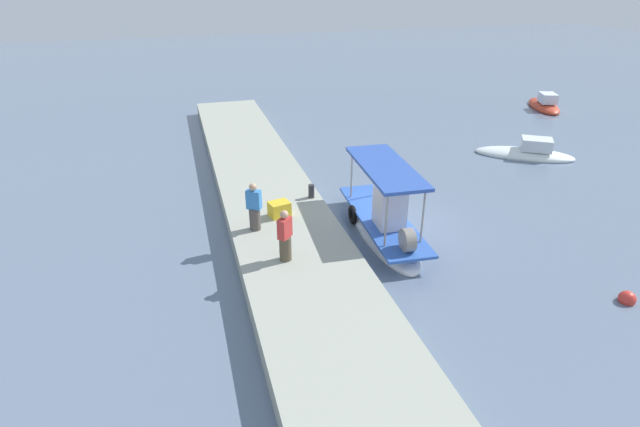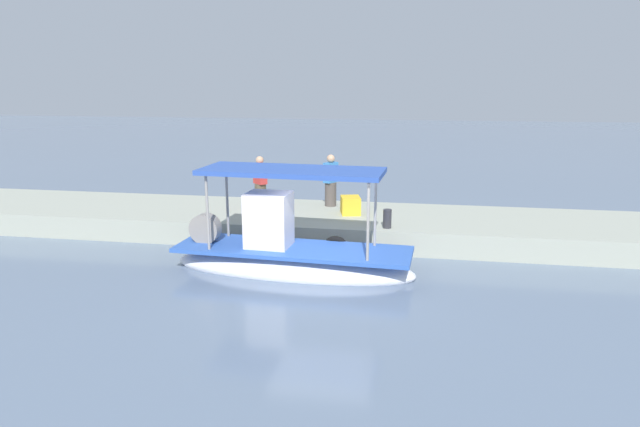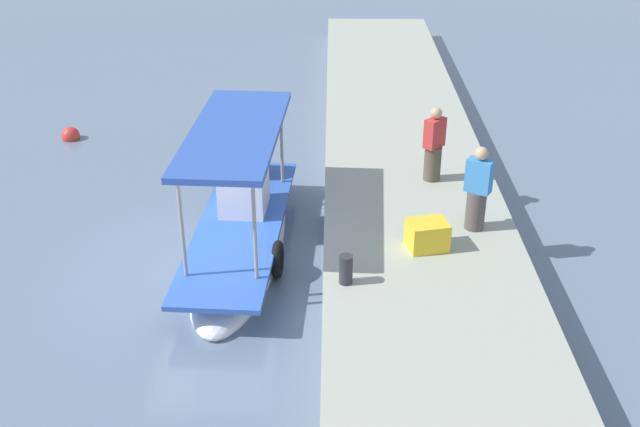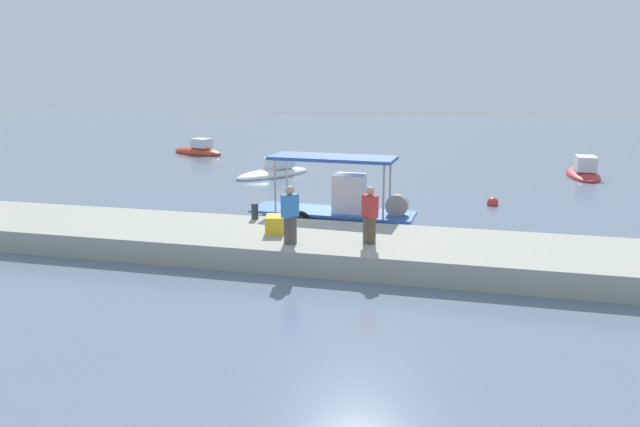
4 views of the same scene
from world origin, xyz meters
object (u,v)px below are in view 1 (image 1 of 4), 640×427
(mooring_bollard, at_px, (311,191))
(cargo_crate, at_px, (279,209))
(moored_boat_near, at_px, (526,153))
(moored_boat_mid, at_px, (544,105))
(marker_buoy, at_px, (627,299))
(main_fishing_boat, at_px, (383,223))
(fisherman_by_crate, at_px, (254,209))
(fisherman_near_bollard, at_px, (285,238))

(mooring_bollard, bearing_deg, cargo_crate, -51.40)
(moored_boat_near, bearing_deg, moored_boat_mid, 137.55)
(cargo_crate, height_order, marker_buoy, cargo_crate)
(main_fishing_boat, distance_m, moored_boat_near, 11.97)
(moored_boat_near, xyz_separation_m, moored_boat_mid, (-8.12, 7.43, 0.04))
(fisherman_by_crate, xyz_separation_m, marker_buoy, (6.26, 10.06, -1.40))
(moored_boat_near, bearing_deg, main_fishing_boat, -60.95)
(cargo_crate, bearing_deg, marker_buoy, 52.00)
(fisherman_near_bollard, bearing_deg, main_fishing_boat, 114.98)
(fisherman_by_crate, relative_size, moored_boat_mid, 0.38)
(main_fishing_boat, height_order, cargo_crate, main_fishing_boat)
(fisherman_near_bollard, xyz_separation_m, fisherman_by_crate, (-2.26, -0.58, 0.01))
(fisherman_near_bollard, distance_m, mooring_bollard, 4.76)
(fisherman_near_bollard, distance_m, fisherman_by_crate, 2.33)
(marker_buoy, bearing_deg, cargo_crate, -128.00)
(cargo_crate, xyz_separation_m, marker_buoy, (7.06, 9.03, -0.89))
(cargo_crate, bearing_deg, main_fishing_boat, 72.49)
(cargo_crate, relative_size, moored_boat_near, 0.14)
(main_fishing_boat, height_order, fisherman_near_bollard, main_fishing_boat)
(main_fishing_boat, xyz_separation_m, moored_boat_mid, (-13.93, 17.89, -0.26))
(fisherman_by_crate, bearing_deg, moored_boat_near, 109.83)
(moored_boat_mid, bearing_deg, fisherman_near_bollard, -54.23)
(fisherman_near_bollard, bearing_deg, moored_boat_near, 117.94)
(fisherman_near_bollard, relative_size, cargo_crate, 2.35)
(marker_buoy, bearing_deg, moored_boat_near, 156.59)
(main_fishing_boat, bearing_deg, moored_boat_near, 119.05)
(marker_buoy, height_order, moored_boat_near, moored_boat_near)
(fisherman_near_bollard, xyz_separation_m, moored_boat_near, (-7.72, 14.55, -1.32))
(fisherman_by_crate, height_order, moored_boat_near, fisherman_by_crate)
(main_fishing_boat, distance_m, mooring_bollard, 3.22)
(fisherman_near_bollard, relative_size, moored_boat_near, 0.33)
(main_fishing_boat, xyz_separation_m, fisherman_near_bollard, (1.91, -4.09, 1.02))
(main_fishing_boat, bearing_deg, marker_buoy, 42.36)
(main_fishing_boat, height_order, mooring_bollard, main_fishing_boat)
(fisherman_by_crate, bearing_deg, moored_boat_mid, 121.04)
(main_fishing_boat, xyz_separation_m, moored_boat_near, (-5.81, 10.46, -0.30))
(mooring_bollard, height_order, marker_buoy, mooring_bollard)
(mooring_bollard, bearing_deg, moored_boat_near, 105.25)
(mooring_bollard, relative_size, cargo_crate, 0.75)
(moored_boat_near, bearing_deg, fisherman_by_crate, -70.17)
(fisherman_by_crate, xyz_separation_m, moored_boat_mid, (-13.58, 22.56, -1.29))
(moored_boat_mid, bearing_deg, mooring_bollard, -59.99)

